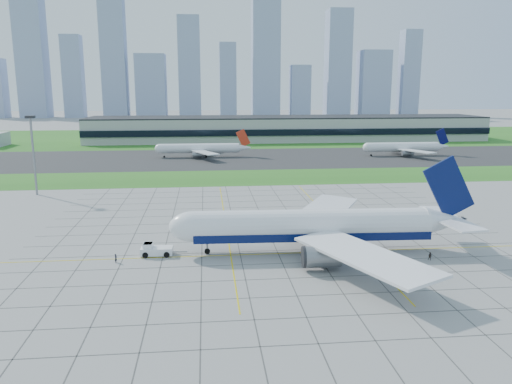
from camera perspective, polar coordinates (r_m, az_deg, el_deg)
The scene contains 14 objects.
ground at distance 107.66m, azimuth 2.39°, elevation -6.71°, with size 1400.00×1400.00×0.00m, color #979792.
grass_median at distance 194.62m, azimuth -1.37°, elevation 1.68°, with size 700.00×35.00×0.04m, color #245F1B.
asphalt_taxiway at distance 248.83m, azimuth -2.36°, elevation 3.89°, with size 700.00×75.00×0.04m, color #383838.
grass_far at distance 357.97m, azimuth -3.44°, elevation 6.28°, with size 700.00×145.00×0.04m, color #245F1B.
apron_markings at distance 118.18m, azimuth 1.83°, elevation -5.00°, with size 120.00×130.00×0.03m.
terminal at distance 336.44m, azimuth 3.61°, elevation 7.28°, with size 260.00×43.00×15.80m.
light_mast at distance 175.91m, azimuth -24.17°, elevation 4.90°, with size 2.50×2.50×25.60m.
city_skyline at distance 621.58m, azimuth -5.40°, elevation 14.02°, with size 523.00×32.40×160.00m.
airliner at distance 105.94m, azimuth 6.63°, elevation -3.93°, with size 64.85×65.65×20.40m.
pushback_tug at distance 106.33m, azimuth -11.45°, elevation -6.50°, with size 9.65×3.58×2.67m.
crew_near at distance 103.95m, azimuth -15.72°, elevation -7.31°, with size 0.67×0.44×1.83m, color black.
crew_far at distance 107.38m, azimuth 19.28°, elevation -6.96°, with size 0.81×0.63×1.67m, color black.
distant_jet_1 at distance 253.63m, azimuth -6.35°, elevation 4.99°, with size 45.70×42.66×14.08m.
distant_jet_2 at distance 268.90m, azimuth 16.54°, elevation 4.96°, with size 43.26×42.66×14.08m.
Camera 1 is at (-14.75, -101.04, 34.10)m, focal length 35.00 mm.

